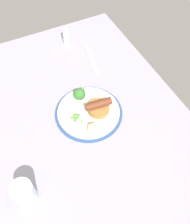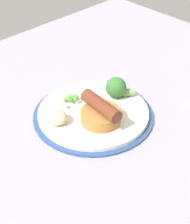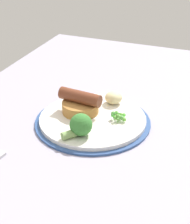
# 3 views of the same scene
# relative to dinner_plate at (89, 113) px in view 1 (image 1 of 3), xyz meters

# --- Properties ---
(dining_table) EXTENTS (1.10, 0.80, 0.03)m
(dining_table) POSITION_rel_dinner_plate_xyz_m (-0.00, -0.04, -0.02)
(dining_table) COLOR #9E99AD
(dining_table) RESTS_ON ground
(dinner_plate) EXTENTS (0.26, 0.26, 0.01)m
(dinner_plate) POSITION_rel_dinner_plate_xyz_m (0.00, 0.00, 0.00)
(dinner_plate) COLOR #2D4C84
(dinner_plate) RESTS_ON dining_table
(sausage_pudding) EXTENTS (0.08, 0.10, 0.05)m
(sausage_pudding) POSITION_rel_dinner_plate_xyz_m (0.01, 0.04, 0.03)
(sausage_pudding) COLOR #AD7538
(sausage_pudding) RESTS_ON dinner_plate
(pea_pile) EXTENTS (0.04, 0.04, 0.02)m
(pea_pile) POSITION_rel_dinner_plate_xyz_m (0.01, -0.06, 0.02)
(pea_pile) COLOR #50A436
(pea_pile) RESTS_ON dinner_plate
(broccoli_floret_near) EXTENTS (0.06, 0.06, 0.05)m
(broccoli_floret_near) POSITION_rel_dinner_plate_xyz_m (-0.08, -0.00, 0.03)
(broccoli_floret_near) COLOR #387A33
(broccoli_floret_near) RESTS_ON dinner_plate
(potato_chunk_1) EXTENTS (0.05, 0.05, 0.03)m
(potato_chunk_1) POSITION_rel_dinner_plate_xyz_m (0.08, -0.02, 0.02)
(potato_chunk_1) COLOR beige
(potato_chunk_1) RESTS_ON dinner_plate
(fork) EXTENTS (0.18, 0.05, 0.01)m
(fork) POSITION_rel_dinner_plate_xyz_m (-0.26, 0.14, -0.00)
(fork) COLOR silver
(fork) RESTS_ON dining_table
(drinking_glass) EXTENTS (0.07, 0.07, 0.09)m
(drinking_glass) POSITION_rel_dinner_plate_xyz_m (0.20, -0.31, 0.04)
(drinking_glass) COLOR silver
(drinking_glass) RESTS_ON dining_table
(salt_shaker) EXTENTS (0.03, 0.03, 0.08)m
(salt_shaker) POSITION_rel_dinner_plate_xyz_m (-0.42, 0.08, 0.03)
(salt_shaker) COLOR silver
(salt_shaker) RESTS_ON dining_table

